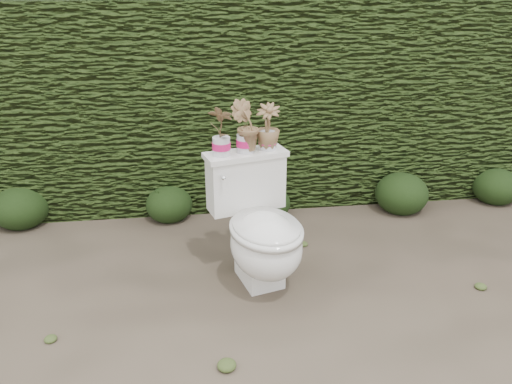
{
  "coord_description": "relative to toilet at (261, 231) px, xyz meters",
  "views": [
    {
      "loc": [
        -0.19,
        -2.52,
        1.75
      ],
      "look_at": [
        0.17,
        0.23,
        0.55
      ],
      "focal_mm": 35.0,
      "sensor_mm": 36.0,
      "label": 1
    }
  ],
  "objects": [
    {
      "name": "potted_plant_left",
      "position": [
        -0.21,
        0.19,
        0.56
      ],
      "size": [
        0.18,
        0.16,
        0.29
      ],
      "primitive_type": "imported",
      "rotation": [
        0.0,
        0.0,
        2.66
      ],
      "color": "#387424",
      "rests_on": "toilet"
    },
    {
      "name": "ground",
      "position": [
        -0.18,
        -0.09,
        -0.36
      ],
      "size": [
        60.0,
        60.0,
        0.0
      ],
      "primitive_type": "plane",
      "color": "brown",
      "rests_on": "ground"
    },
    {
      "name": "liriope_clump_2",
      "position": [
        -0.58,
        0.98,
        -0.21
      ],
      "size": [
        0.36,
        0.36,
        0.29
      ],
      "primitive_type": "ellipsoid",
      "color": "black",
      "rests_on": "ground"
    },
    {
      "name": "hedge",
      "position": [
        -0.18,
        1.51,
        0.44
      ],
      "size": [
        8.0,
        1.0,
        1.6
      ],
      "primitive_type": "cube",
      "color": "#314517",
      "rests_on": "ground"
    },
    {
      "name": "potted_plant_right",
      "position": [
        0.08,
        0.27,
        0.55
      ],
      "size": [
        0.18,
        0.18,
        0.27
      ],
      "primitive_type": "imported",
      "rotation": [
        0.0,
        0.0,
        6.08
      ],
      "color": "#387424",
      "rests_on": "toilet"
    },
    {
      "name": "toilet",
      "position": [
        0.0,
        0.0,
        0.0
      ],
      "size": [
        0.61,
        0.77,
        0.78
      ],
      "rotation": [
        0.0,
        0.0,
        0.26
      ],
      "color": "silver",
      "rests_on": "ground"
    },
    {
      "name": "liriope_clump_1",
      "position": [
        -1.7,
        1.02,
        -0.19
      ],
      "size": [
        0.42,
        0.42,
        0.33
      ],
      "primitive_type": "ellipsoid",
      "color": "black",
      "rests_on": "ground"
    },
    {
      "name": "liriope_clump_4",
      "position": [
        1.27,
        0.89,
        -0.19
      ],
      "size": [
        0.42,
        0.42,
        0.34
      ],
      "primitive_type": "ellipsoid",
      "color": "black",
      "rests_on": "ground"
    },
    {
      "name": "liriope_clump_3",
      "position": [
        0.2,
        0.93,
        -0.22
      ],
      "size": [
        0.33,
        0.33,
        0.26
      ],
      "primitive_type": "ellipsoid",
      "color": "black",
      "rests_on": "ground"
    },
    {
      "name": "liriope_clump_5",
      "position": [
        2.14,
        0.96,
        -0.2
      ],
      "size": [
        0.38,
        0.38,
        0.31
      ],
      "primitive_type": "ellipsoid",
      "color": "black",
      "rests_on": "ground"
    },
    {
      "name": "potted_plant_center",
      "position": [
        -0.06,
        0.23,
        0.57
      ],
      "size": [
        0.19,
        0.17,
        0.3
      ],
      "primitive_type": "imported",
      "rotation": [
        0.0,
        0.0,
        2.89
      ],
      "color": "#387424",
      "rests_on": "toilet"
    }
  ]
}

